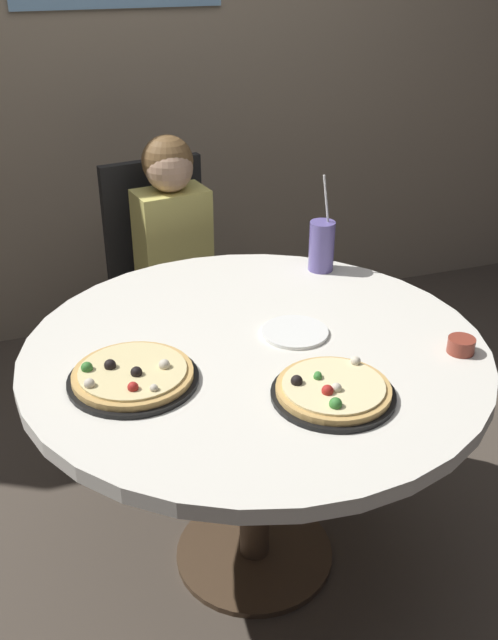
{
  "coord_description": "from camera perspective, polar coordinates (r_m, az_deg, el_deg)",
  "views": [
    {
      "loc": [
        -0.54,
        -1.52,
        1.69
      ],
      "look_at": [
        0.0,
        0.05,
        0.8
      ],
      "focal_mm": 40.3,
      "sensor_mm": 36.0,
      "label": 1
    }
  ],
  "objects": [
    {
      "name": "ground_plane",
      "position": [
        2.34,
        0.42,
        -18.1
      ],
      "size": [
        8.0,
        8.0,
        0.0
      ],
      "primitive_type": "plane",
      "color": "#4C4238"
    },
    {
      "name": "wall_with_window",
      "position": [
        3.27,
        -10.38,
        23.63
      ],
      "size": [
        5.2,
        0.14,
        2.9
      ],
      "color": "gray",
      "rests_on": "ground_plane"
    },
    {
      "name": "dining_table",
      "position": [
        1.92,
        0.49,
        -4.54
      ],
      "size": [
        1.22,
        1.22,
        0.75
      ],
      "color": "silver",
      "rests_on": "ground_plane"
    },
    {
      "name": "chair_wooden",
      "position": [
        2.84,
        -6.68,
        3.89
      ],
      "size": [
        0.46,
        0.46,
        0.95
      ],
      "color": "black",
      "rests_on": "ground_plane"
    },
    {
      "name": "diner_child",
      "position": [
        2.71,
        -5.24,
        1.59
      ],
      "size": [
        0.31,
        0.43,
        1.08
      ],
      "color": "#3F4766",
      "rests_on": "ground_plane"
    },
    {
      "name": "pizza_veggie",
      "position": [
        1.67,
        6.69,
        -5.59
      ],
      "size": [
        0.29,
        0.29,
        0.05
      ],
      "color": "black",
      "rests_on": "dining_table"
    },
    {
      "name": "pizza_cheese",
      "position": [
        1.74,
        -9.23,
        -4.39
      ],
      "size": [
        0.31,
        0.31,
        0.05
      ],
      "color": "black",
      "rests_on": "dining_table"
    },
    {
      "name": "soda_cup",
      "position": [
        2.28,
        5.79,
        5.89
      ],
      "size": [
        0.08,
        0.08,
        0.31
      ],
      "color": "#6659A5",
      "rests_on": "dining_table"
    },
    {
      "name": "sauce_bowl",
      "position": [
        1.91,
        16.49,
        -1.94
      ],
      "size": [
        0.07,
        0.07,
        0.04
      ],
      "primitive_type": "cylinder",
      "color": "brown",
      "rests_on": "dining_table"
    },
    {
      "name": "plate_small",
      "position": [
        1.93,
        3.66,
        -0.96
      ],
      "size": [
        0.18,
        0.18,
        0.01
      ],
      "primitive_type": "cylinder",
      "color": "white",
      "rests_on": "dining_table"
    }
  ]
}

